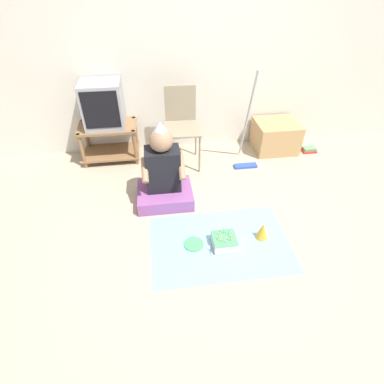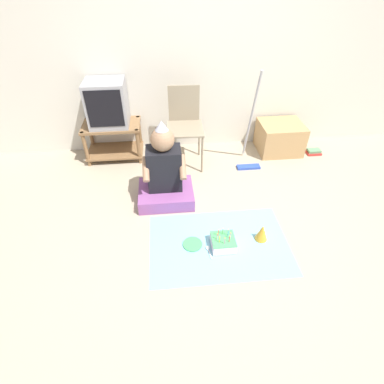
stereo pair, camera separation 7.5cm
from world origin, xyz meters
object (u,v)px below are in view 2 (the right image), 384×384
object	(u,v)px
book_pile	(313,152)
birthday_cake	(223,242)
party_hat_blue	(262,232)
dust_mop	(250,141)
cardboard_box_stack	(280,137)
person_seated	(165,175)
paper_plate	(193,244)
tv	(107,103)
folding_chair	(185,121)

from	to	relation	value
book_pile	birthday_cake	bearing A→B (deg)	-135.19
party_hat_blue	dust_mop	bearing A→B (deg)	81.95
cardboard_box_stack	person_seated	size ratio (longest dim) A/B	0.61
person_seated	dust_mop	bearing A→B (deg)	28.51
person_seated	party_hat_blue	xyz separation A→B (m)	(0.85, -0.69, -0.21)
dust_mop	book_pile	distance (m)	1.00
cardboard_box_stack	book_pile	world-z (taller)	cardboard_box_stack
book_pile	paper_plate	xyz separation A→B (m)	(-1.75, -1.42, -0.01)
book_pile	person_seated	xyz separation A→B (m)	(-1.96, -0.73, 0.27)
tv	paper_plate	bearing A→B (deg)	-62.77
tv	paper_plate	xyz separation A→B (m)	(0.83, -1.61, -0.70)
dust_mop	book_pile	bearing A→B (deg)	10.48
book_pile	birthday_cake	world-z (taller)	birthday_cake
dust_mop	birthday_cake	world-z (taller)	dust_mop
person_seated	party_hat_blue	distance (m)	1.11
tv	dust_mop	size ratio (longest dim) A/B	0.44
tv	cardboard_box_stack	size ratio (longest dim) A/B	0.95
birthday_cake	paper_plate	distance (m)	0.28
tv	folding_chair	size ratio (longest dim) A/B	0.57
birthday_cake	party_hat_blue	world-z (taller)	birthday_cake
cardboard_box_stack	book_pile	distance (m)	0.49
person_seated	birthday_cake	xyz separation A→B (m)	(0.48, -0.74, -0.24)
dust_mop	birthday_cake	size ratio (longest dim) A/B	5.51
cardboard_box_stack	dust_mop	world-z (taller)	dust_mop
book_pile	party_hat_blue	size ratio (longest dim) A/B	1.10
folding_chair	person_seated	xyz separation A→B (m)	(-0.26, -0.74, -0.24)
tv	book_pile	bearing A→B (deg)	-4.15
folding_chair	paper_plate	size ratio (longest dim) A/B	5.18
birthday_cake	party_hat_blue	xyz separation A→B (m)	(0.36, 0.05, 0.04)
dust_mop	person_seated	bearing A→B (deg)	-151.49
book_pile	paper_plate	bearing A→B (deg)	-140.84
party_hat_blue	paper_plate	bearing A→B (deg)	-179.36
tv	party_hat_blue	size ratio (longest dim) A/B	3.10
dust_mop	paper_plate	bearing A→B (deg)	-122.93
tv	book_pile	world-z (taller)	tv
tv	dust_mop	bearing A→B (deg)	-12.40
tv	folding_chair	world-z (taller)	tv
cardboard_box_stack	party_hat_blue	distance (m)	1.68
book_pile	folding_chair	bearing A→B (deg)	179.61
tv	party_hat_blue	xyz separation A→B (m)	(1.46, -1.60, -0.62)
book_pile	paper_plate	size ratio (longest dim) A/B	1.04
dust_mop	paper_plate	world-z (taller)	dust_mop
birthday_cake	tv	bearing A→B (deg)	123.57
tv	folding_chair	distance (m)	0.91
tv	paper_plate	size ratio (longest dim) A/B	2.94
folding_chair	party_hat_blue	bearing A→B (deg)	-67.82
party_hat_blue	tv	bearing A→B (deg)	132.37
person_seated	cardboard_box_stack	bearing A→B (deg)	29.52
tv	party_hat_blue	distance (m)	2.25
dust_mop	person_seated	distance (m)	1.16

